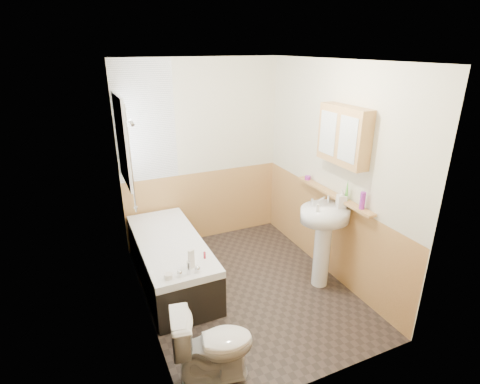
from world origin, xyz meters
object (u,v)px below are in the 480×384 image
(toilet, at_px, (213,345))
(medicine_cabinet, at_px, (344,136))
(sink, at_px, (324,231))
(pine_shelf, at_px, (333,194))
(bathtub, at_px, (171,260))

(toilet, height_order, medicine_cabinet, medicine_cabinet)
(toilet, xyz_separation_m, sink, (1.60, 0.73, 0.37))
(toilet, relative_size, pine_shelf, 0.53)
(medicine_cabinet, bearing_deg, bathtub, 157.34)
(sink, bearing_deg, pine_shelf, 39.99)
(toilet, bearing_deg, pine_shelf, -52.82)
(sink, xyz_separation_m, pine_shelf, (0.20, 0.15, 0.35))
(sink, distance_m, pine_shelf, 0.43)
(bathtub, distance_m, sink, 1.79)
(bathtub, height_order, pine_shelf, pine_shelf)
(toilet, bearing_deg, medicine_cabinet, -55.56)
(bathtub, relative_size, sink, 1.55)
(sink, relative_size, medicine_cabinet, 1.64)
(bathtub, distance_m, toilet, 1.50)
(sink, height_order, pine_shelf, sink)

